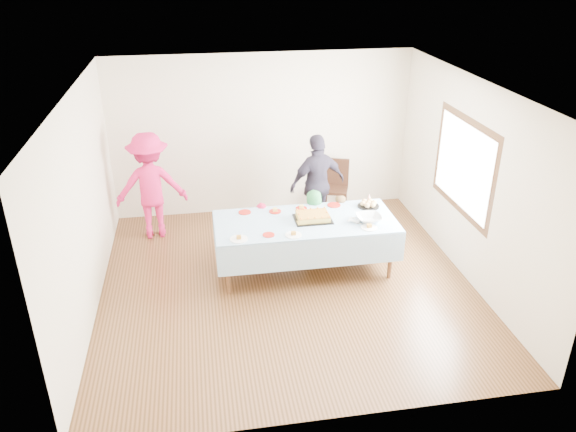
% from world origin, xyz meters
% --- Properties ---
extents(ground, '(5.00, 5.00, 0.00)m').
position_xyz_m(ground, '(0.00, 0.00, 0.00)').
color(ground, '#442B13').
rests_on(ground, ground).
extents(room_walls, '(5.04, 5.04, 2.72)m').
position_xyz_m(room_walls, '(0.05, 0.00, 1.77)').
color(room_walls, beige).
rests_on(room_walls, ground).
extents(party_table, '(2.50, 1.10, 0.78)m').
position_xyz_m(party_table, '(0.32, 0.33, 0.72)').
color(party_table, '#52361C').
rests_on(party_table, ground).
extents(birthday_cake, '(0.51, 0.40, 0.09)m').
position_xyz_m(birthday_cake, '(0.42, 0.34, 0.82)').
color(birthday_cake, black).
rests_on(birthday_cake, party_table).
extents(rolls_tray, '(0.32, 0.32, 0.09)m').
position_xyz_m(rolls_tray, '(1.31, 0.63, 0.82)').
color(rolls_tray, black).
rests_on(rolls_tray, party_table).
extents(punch_bowl, '(0.35, 0.35, 0.09)m').
position_xyz_m(punch_bowl, '(1.17, 0.17, 0.82)').
color(punch_bowl, silver).
rests_on(punch_bowl, party_table).
extents(party_hat, '(0.09, 0.09, 0.15)m').
position_xyz_m(party_hat, '(1.35, 0.74, 0.86)').
color(party_hat, silver).
rests_on(party_hat, party_table).
extents(fork_pile, '(0.24, 0.18, 0.07)m').
position_xyz_m(fork_pile, '(0.97, 0.16, 0.81)').
color(fork_pile, white).
rests_on(fork_pile, party_table).
extents(plate_red_far_a, '(0.18, 0.18, 0.01)m').
position_xyz_m(plate_red_far_a, '(-0.49, 0.72, 0.79)').
color(plate_red_far_a, '#B4150D').
rests_on(plate_red_far_a, party_table).
extents(plate_red_far_b, '(0.18, 0.18, 0.01)m').
position_xyz_m(plate_red_far_b, '(-0.06, 0.68, 0.79)').
color(plate_red_far_b, '#B4150D').
rests_on(plate_red_far_b, party_table).
extents(plate_red_far_c, '(0.16, 0.16, 0.01)m').
position_xyz_m(plate_red_far_c, '(0.33, 0.72, 0.79)').
color(plate_red_far_c, '#B4150D').
rests_on(plate_red_far_c, party_table).
extents(plate_red_far_d, '(0.19, 0.19, 0.01)m').
position_xyz_m(plate_red_far_d, '(0.82, 0.75, 0.79)').
color(plate_red_far_d, '#B4150D').
rests_on(plate_red_far_d, party_table).
extents(plate_red_near, '(0.16, 0.16, 0.01)m').
position_xyz_m(plate_red_near, '(-0.24, -0.02, 0.79)').
color(plate_red_near, '#B4150D').
rests_on(plate_red_near, party_table).
extents(plate_white_left, '(0.23, 0.23, 0.01)m').
position_xyz_m(plate_white_left, '(-0.64, -0.07, 0.79)').
color(plate_white_left, white).
rests_on(plate_white_left, party_table).
extents(plate_white_mid, '(0.22, 0.22, 0.01)m').
position_xyz_m(plate_white_mid, '(0.08, -0.08, 0.79)').
color(plate_white_mid, white).
rests_on(plate_white_mid, party_table).
extents(plate_white_right, '(0.22, 0.22, 0.01)m').
position_xyz_m(plate_white_right, '(1.12, -0.04, 0.79)').
color(plate_white_right, white).
rests_on(plate_white_right, party_table).
extents(dining_chair, '(0.52, 0.52, 0.93)m').
position_xyz_m(dining_chair, '(1.22, 2.18, 0.52)').
color(dining_chair, black).
rests_on(dining_chair, ground).
extents(toddler_left, '(0.31, 0.21, 0.84)m').
position_xyz_m(toddler_left, '(-0.23, 0.90, 0.42)').
color(toddler_left, '#C81941').
rests_on(toddler_left, ground).
extents(toddler_mid, '(0.48, 0.32, 0.96)m').
position_xyz_m(toddler_mid, '(0.56, 0.90, 0.48)').
color(toddler_mid, '#297B3D').
rests_on(toddler_mid, ground).
extents(toddler_right, '(0.49, 0.43, 0.86)m').
position_xyz_m(toddler_right, '(0.94, 0.90, 0.43)').
color(toddler_right, '#AC8550').
rests_on(toddler_right, ground).
extents(adult_left, '(1.14, 0.70, 1.70)m').
position_xyz_m(adult_left, '(-1.84, 1.78, 0.85)').
color(adult_left, '#D21A59').
rests_on(adult_left, ground).
extents(adult_right, '(1.02, 0.65, 1.62)m').
position_xyz_m(adult_right, '(0.74, 1.53, 0.81)').
color(adult_right, '#2F2A3A').
rests_on(adult_right, ground).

